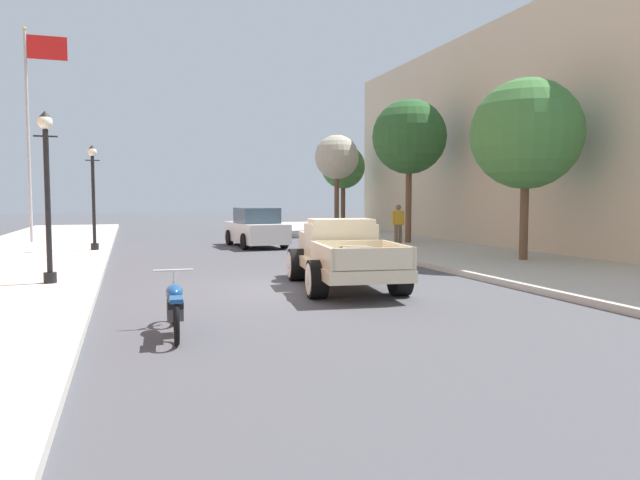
{
  "coord_description": "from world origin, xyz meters",
  "views": [
    {
      "loc": [
        -3.84,
        -12.92,
        2.08
      ],
      "look_at": [
        0.79,
        1.25,
        1.0
      ],
      "focal_mm": 32.98,
      "sensor_mm": 36.0,
      "label": 1
    }
  ],
  "objects_px": {
    "hotrod_truck_cream": "(341,254)",
    "car_background_white": "(256,229)",
    "flagpole": "(33,111)",
    "street_tree_nearest": "(526,134)",
    "street_lamp_near": "(47,184)",
    "street_tree_third": "(337,158)",
    "motorcycle_parked": "(175,305)",
    "street_lamp_far": "(93,189)",
    "street_tree_second": "(409,137)",
    "pedestrian_sidewalk_right": "(398,223)",
    "street_tree_farthest": "(343,167)"
  },
  "relations": [
    {
      "from": "pedestrian_sidewalk_right",
      "to": "street_lamp_far",
      "type": "relative_size",
      "value": 0.43
    },
    {
      "from": "street_tree_nearest",
      "to": "street_tree_second",
      "type": "bearing_deg",
      "value": 91.59
    },
    {
      "from": "car_background_white",
      "to": "street_tree_farthest",
      "type": "height_order",
      "value": "street_tree_farthest"
    },
    {
      "from": "street_tree_second",
      "to": "street_tree_third",
      "type": "relative_size",
      "value": 1.15
    },
    {
      "from": "flagpole",
      "to": "street_lamp_far",
      "type": "bearing_deg",
      "value": -62.38
    },
    {
      "from": "street_tree_farthest",
      "to": "hotrod_truck_cream",
      "type": "bearing_deg",
      "value": -110.46
    },
    {
      "from": "flagpole",
      "to": "street_tree_nearest",
      "type": "relative_size",
      "value": 1.64
    },
    {
      "from": "hotrod_truck_cream",
      "to": "flagpole",
      "type": "height_order",
      "value": "flagpole"
    },
    {
      "from": "street_tree_third",
      "to": "street_tree_nearest",
      "type": "bearing_deg",
      "value": -86.85
    },
    {
      "from": "car_background_white",
      "to": "flagpole",
      "type": "xyz_separation_m",
      "value": [
        -8.91,
        3.69,
        5.0
      ]
    },
    {
      "from": "street_tree_nearest",
      "to": "street_lamp_far",
      "type": "bearing_deg",
      "value": 148.71
    },
    {
      "from": "car_background_white",
      "to": "street_tree_third",
      "type": "relative_size",
      "value": 0.83
    },
    {
      "from": "motorcycle_parked",
      "to": "car_background_white",
      "type": "relative_size",
      "value": 0.48
    },
    {
      "from": "street_lamp_near",
      "to": "street_lamp_far",
      "type": "xyz_separation_m",
      "value": [
        0.51,
        8.74,
        0.0
      ]
    },
    {
      "from": "car_background_white",
      "to": "street_tree_second",
      "type": "relative_size",
      "value": 0.72
    },
    {
      "from": "street_tree_nearest",
      "to": "street_tree_third",
      "type": "height_order",
      "value": "street_tree_nearest"
    },
    {
      "from": "hotrod_truck_cream",
      "to": "car_background_white",
      "type": "distance_m",
      "value": 11.5
    },
    {
      "from": "hotrod_truck_cream",
      "to": "car_background_white",
      "type": "xyz_separation_m",
      "value": [
        0.38,
        11.5,
        0.01
      ]
    },
    {
      "from": "street_tree_second",
      "to": "street_lamp_near",
      "type": "bearing_deg",
      "value": -147.46
    },
    {
      "from": "hotrod_truck_cream",
      "to": "street_lamp_far",
      "type": "height_order",
      "value": "street_lamp_far"
    },
    {
      "from": "pedestrian_sidewalk_right",
      "to": "street_tree_nearest",
      "type": "xyz_separation_m",
      "value": [
        1.47,
        -5.87,
        2.93
      ]
    },
    {
      "from": "flagpole",
      "to": "street_tree_nearest",
      "type": "distance_m",
      "value": 20.12
    },
    {
      "from": "car_background_white",
      "to": "street_tree_third",
      "type": "xyz_separation_m",
      "value": [
        5.73,
        5.86,
        3.47
      ]
    },
    {
      "from": "street_tree_second",
      "to": "motorcycle_parked",
      "type": "bearing_deg",
      "value": -128.2
    },
    {
      "from": "flagpole",
      "to": "street_tree_nearest",
      "type": "xyz_separation_m",
      "value": [
        15.46,
        -12.76,
        -1.75
      ]
    },
    {
      "from": "pedestrian_sidewalk_right",
      "to": "hotrod_truck_cream",
      "type": "bearing_deg",
      "value": -123.36
    },
    {
      "from": "car_background_white",
      "to": "street_lamp_far",
      "type": "relative_size",
      "value": 1.15
    },
    {
      "from": "street_lamp_near",
      "to": "street_tree_second",
      "type": "relative_size",
      "value": 0.63
    },
    {
      "from": "flagpole",
      "to": "street_tree_second",
      "type": "xyz_separation_m",
      "value": [
        15.25,
        -5.26,
        -1.12
      ]
    },
    {
      "from": "street_lamp_far",
      "to": "street_tree_third",
      "type": "distance_m",
      "value": 14.12
    },
    {
      "from": "hotrod_truck_cream",
      "to": "street_tree_third",
      "type": "distance_m",
      "value": 18.73
    },
    {
      "from": "street_tree_second",
      "to": "street_tree_third",
      "type": "height_order",
      "value": "street_tree_second"
    },
    {
      "from": "hotrod_truck_cream",
      "to": "street_tree_nearest",
      "type": "xyz_separation_m",
      "value": [
        6.93,
        2.43,
        3.27
      ]
    },
    {
      "from": "motorcycle_parked",
      "to": "flagpole",
      "type": "xyz_separation_m",
      "value": [
        -4.42,
        19.03,
        5.33
      ]
    },
    {
      "from": "car_background_white",
      "to": "pedestrian_sidewalk_right",
      "type": "height_order",
      "value": "pedestrian_sidewalk_right"
    },
    {
      "from": "car_background_white",
      "to": "street_lamp_far",
      "type": "height_order",
      "value": "street_lamp_far"
    },
    {
      "from": "car_background_white",
      "to": "pedestrian_sidewalk_right",
      "type": "xyz_separation_m",
      "value": [
        5.08,
        -3.2,
        0.32
      ]
    },
    {
      "from": "street_lamp_near",
      "to": "flagpole",
      "type": "xyz_separation_m",
      "value": [
        -2.07,
        13.67,
        3.39
      ]
    },
    {
      "from": "flagpole",
      "to": "car_background_white",
      "type": "bearing_deg",
      "value": -22.5
    },
    {
      "from": "street_lamp_far",
      "to": "street_tree_farthest",
      "type": "distance_m",
      "value": 15.58
    },
    {
      "from": "street_lamp_near",
      "to": "street_tree_third",
      "type": "bearing_deg",
      "value": 51.58
    },
    {
      "from": "pedestrian_sidewalk_right",
      "to": "street_lamp_far",
      "type": "xyz_separation_m",
      "value": [
        -11.41,
        1.96,
        1.3
      ]
    },
    {
      "from": "street_lamp_far",
      "to": "street_tree_nearest",
      "type": "xyz_separation_m",
      "value": [
        12.88,
        -7.83,
        1.63
      ]
    },
    {
      "from": "hotrod_truck_cream",
      "to": "motorcycle_parked",
      "type": "xyz_separation_m",
      "value": [
        -4.11,
        -3.84,
        -0.31
      ]
    },
    {
      "from": "street_tree_second",
      "to": "street_tree_farthest",
      "type": "distance_m",
      "value": 8.91
    },
    {
      "from": "motorcycle_parked",
      "to": "car_background_white",
      "type": "distance_m",
      "value": 15.98
    },
    {
      "from": "street_tree_nearest",
      "to": "flagpole",
      "type": "bearing_deg",
      "value": 140.47
    },
    {
      "from": "hotrod_truck_cream",
      "to": "street_tree_third",
      "type": "bearing_deg",
      "value": 70.61
    },
    {
      "from": "street_tree_farthest",
      "to": "pedestrian_sidewalk_right",
      "type": "bearing_deg",
      "value": -98.38
    },
    {
      "from": "street_lamp_near",
      "to": "pedestrian_sidewalk_right",
      "type": "bearing_deg",
      "value": 29.64
    }
  ]
}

